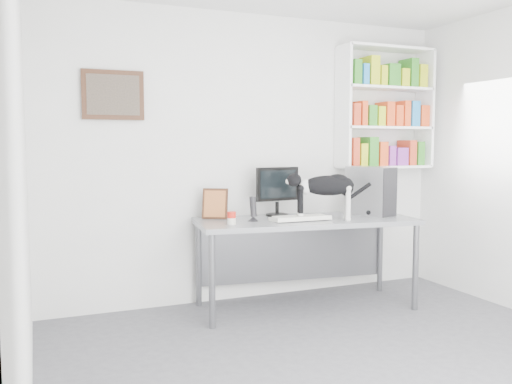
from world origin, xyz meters
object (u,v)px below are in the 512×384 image
bookshelf (385,108)px  desk (306,263)px  soup_can (232,218)px  pc_tower (370,191)px  cat (326,197)px  leaning_print (215,203)px  monitor (277,191)px  speaker (253,208)px  keyboard (300,218)px

bookshelf → desk: (-1.10, -0.37, -1.44)m
desk → soup_can: (-0.74, -0.08, 0.46)m
pc_tower → cat: 0.59m
pc_tower → leaning_print: bearing=153.1°
monitor → leaning_print: monitor is taller
bookshelf → speaker: 1.87m
bookshelf → speaker: bearing=-168.2°
leaning_print → cat: (0.87, -0.45, 0.06)m
keyboard → monitor: bearing=100.4°
speaker → cat: (0.61, -0.20, 0.09)m
soup_can → bookshelf: bearing=13.8°
bookshelf → soup_can: (-1.84, -0.45, -0.98)m
bookshelf → pc_tower: (-0.42, -0.37, -0.81)m
pc_tower → speaker: (-1.17, 0.04, -0.12)m
leaning_print → soup_can: bearing=-56.4°
leaning_print → soup_can: (0.02, -0.37, -0.09)m
pc_tower → soup_can: size_ratio=4.31×
keyboard → soup_can: soup_can is taller
desk → cat: (0.11, -0.16, 0.61)m
monitor → keyboard: (0.06, -0.35, -0.21)m
bookshelf → cat: (-0.99, -0.53, -0.83)m
keyboard → speaker: 0.43m
bookshelf → monitor: bearing=-175.6°
bookshelf → monitor: 1.50m
cat → bookshelf: bearing=48.9°
monitor → cat: monitor is taller
leaning_print → monitor: bearing=28.1°
desk → pc_tower: 0.93m
leaning_print → speaker: bearing=-13.9°
pc_tower → cat: (-0.57, -0.16, -0.02)m
monitor → speaker: (-0.34, -0.23, -0.12)m
desk → soup_can: bearing=-167.3°
monitor → cat: (0.27, -0.43, -0.03)m
leaning_print → pc_tower: bearing=18.4°
desk → soup_can: 0.87m
keyboard → leaning_print: bearing=151.1°
desk → monitor: bearing=126.7°
keyboard → cat: 0.29m
desk → leaning_print: (-0.76, 0.30, 0.55)m
monitor → cat: 0.51m
leaning_print → soup_can: 0.38m
leaning_print → soup_can: size_ratio=2.67×
desk → speaker: speaker is taller
keyboard → cat: bearing=-21.5°
keyboard → leaning_print: size_ratio=1.84×
cat → keyboard: bearing=178.8°
monitor → speaker: bearing=-151.2°
desk → pc_tower: bearing=6.9°
bookshelf → soup_can: size_ratio=11.65×
keyboard → pc_tower: 0.81m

